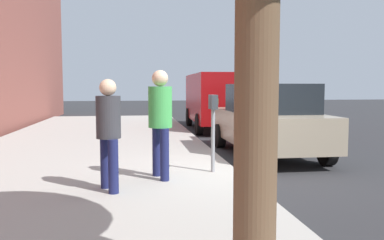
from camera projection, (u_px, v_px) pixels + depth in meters
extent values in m
plane|color=#2B2B2D|center=(234.00, 175.00, 7.80)|extent=(80.00, 80.00, 0.00)
cube|color=#A8A59E|center=(74.00, 176.00, 7.37)|extent=(28.00, 6.00, 0.15)
cylinder|color=gray|center=(213.00, 141.00, 7.32)|extent=(0.07, 0.07, 1.15)
cube|color=#383D42|center=(214.00, 102.00, 7.16)|extent=(0.16, 0.11, 0.26)
cube|color=#383D42|center=(212.00, 102.00, 7.35)|extent=(0.16, 0.11, 0.26)
cube|color=#268C33|center=(218.00, 101.00, 7.16)|extent=(0.10, 0.01, 0.10)
cube|color=#268C33|center=(215.00, 101.00, 7.36)|extent=(0.10, 0.01, 0.10)
cylinder|color=#191E4C|center=(157.00, 151.00, 6.99)|extent=(0.15, 0.15, 0.87)
cylinder|color=#191E4C|center=(165.00, 155.00, 6.63)|extent=(0.15, 0.15, 0.87)
cylinder|color=green|center=(160.00, 107.00, 6.75)|extent=(0.40, 0.40, 0.69)
sphere|color=beige|center=(160.00, 78.00, 6.71)|extent=(0.27, 0.27, 0.27)
cylinder|color=#191E4C|center=(105.00, 162.00, 6.16)|extent=(0.15, 0.15, 0.79)
cylinder|color=#191E4C|center=(113.00, 167.00, 5.85)|extent=(0.15, 0.15, 0.79)
cylinder|color=#333338|center=(108.00, 117.00, 5.94)|extent=(0.36, 0.36, 0.63)
sphere|color=beige|center=(108.00, 87.00, 5.91)|extent=(0.25, 0.25, 0.25)
cube|color=gray|center=(267.00, 127.00, 9.93)|extent=(4.40, 1.85, 0.76)
cube|color=black|center=(270.00, 98.00, 9.67)|extent=(2.20, 1.70, 0.68)
cylinder|color=black|center=(220.00, 136.00, 11.25)|extent=(0.66, 0.22, 0.66)
cylinder|color=black|center=(280.00, 135.00, 11.50)|extent=(0.66, 0.22, 0.66)
cylinder|color=black|center=(249.00, 152.00, 8.43)|extent=(0.66, 0.22, 0.66)
cylinder|color=black|center=(327.00, 150.00, 8.68)|extent=(0.66, 0.22, 0.66)
cube|color=maroon|center=(217.00, 97.00, 15.78)|extent=(5.26, 2.17, 1.80)
cylinder|color=black|center=(189.00, 117.00, 17.42)|extent=(0.77, 0.24, 0.76)
cylinder|color=black|center=(232.00, 117.00, 17.63)|extent=(0.77, 0.24, 0.76)
cylinder|color=black|center=(199.00, 124.00, 14.07)|extent=(0.77, 0.24, 0.76)
cylinder|color=black|center=(252.00, 124.00, 14.28)|extent=(0.77, 0.24, 0.76)
cylinder|color=brown|center=(256.00, 106.00, 2.92)|extent=(0.32, 0.32, 2.85)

